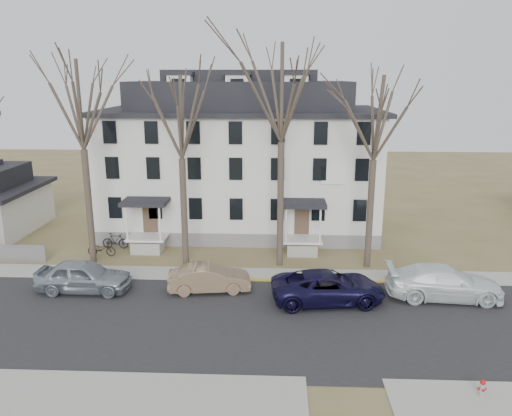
{
  "coord_description": "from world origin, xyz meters",
  "views": [
    {
      "loc": [
        0.78,
        -19.94,
        11.59
      ],
      "look_at": [
        -0.47,
        9.0,
        3.93
      ],
      "focal_mm": 35.0,
      "sensor_mm": 36.0,
      "label": 1
    }
  ],
  "objects_px": {
    "tree_mid_left": "(180,111)",
    "tree_far_left": "(79,98)",
    "car_white": "(444,283)",
    "fire_hydrant": "(482,388)",
    "tree_mid_right": "(376,112)",
    "car_silver": "(84,277)",
    "bicycle_right": "(115,241)",
    "bicycle_left": "(102,249)",
    "tree_center": "(282,85)",
    "car_navy": "(328,288)",
    "boarding_house": "(241,160)",
    "car_tan": "(209,279)"
  },
  "relations": [
    {
      "from": "bicycle_right",
      "to": "car_tan",
      "type": "bearing_deg",
      "value": -129.15
    },
    {
      "from": "bicycle_left",
      "to": "fire_hydrant",
      "type": "xyz_separation_m",
      "value": [
        19.29,
        -14.23,
        -0.12
      ]
    },
    {
      "from": "boarding_house",
      "to": "car_tan",
      "type": "height_order",
      "value": "boarding_house"
    },
    {
      "from": "car_navy",
      "to": "car_white",
      "type": "height_order",
      "value": "car_white"
    },
    {
      "from": "boarding_house",
      "to": "car_navy",
      "type": "relative_size",
      "value": 3.5
    },
    {
      "from": "bicycle_right",
      "to": "car_silver",
      "type": "bearing_deg",
      "value": -172.85
    },
    {
      "from": "boarding_house",
      "to": "bicycle_right",
      "type": "bearing_deg",
      "value": -146.09
    },
    {
      "from": "car_navy",
      "to": "bicycle_left",
      "type": "bearing_deg",
      "value": 59.41
    },
    {
      "from": "tree_mid_left",
      "to": "tree_mid_right",
      "type": "relative_size",
      "value": 1.0
    },
    {
      "from": "tree_mid_right",
      "to": "car_silver",
      "type": "distance_m",
      "value": 19.08
    },
    {
      "from": "car_white",
      "to": "bicycle_left",
      "type": "xyz_separation_m",
      "value": [
        -20.59,
        5.59,
        -0.39
      ]
    },
    {
      "from": "bicycle_left",
      "to": "fire_hydrant",
      "type": "relative_size",
      "value": 2.57
    },
    {
      "from": "tree_mid_right",
      "to": "boarding_house",
      "type": "bearing_deg",
      "value": 136.19
    },
    {
      "from": "tree_far_left",
      "to": "bicycle_left",
      "type": "distance_m",
      "value": 9.91
    },
    {
      "from": "tree_mid_right",
      "to": "car_tan",
      "type": "xyz_separation_m",
      "value": [
        -9.41,
        -4.23,
        -8.86
      ]
    },
    {
      "from": "car_navy",
      "to": "bicycle_right",
      "type": "distance_m",
      "value": 15.95
    },
    {
      "from": "car_tan",
      "to": "bicycle_left",
      "type": "bearing_deg",
      "value": 48.68
    },
    {
      "from": "car_tan",
      "to": "bicycle_left",
      "type": "distance_m",
      "value": 9.49
    },
    {
      "from": "car_tan",
      "to": "car_navy",
      "type": "distance_m",
      "value": 6.52
    },
    {
      "from": "car_silver",
      "to": "car_tan",
      "type": "relative_size",
      "value": 1.14
    },
    {
      "from": "bicycle_right",
      "to": "tree_far_left",
      "type": "bearing_deg",
      "value": 168.9
    },
    {
      "from": "tree_center",
      "to": "car_tan",
      "type": "xyz_separation_m",
      "value": [
        -3.91,
        -4.23,
        -10.34
      ]
    },
    {
      "from": "car_tan",
      "to": "car_white",
      "type": "xyz_separation_m",
      "value": [
        12.69,
        -0.33,
        0.14
      ]
    },
    {
      "from": "tree_far_left",
      "to": "car_navy",
      "type": "relative_size",
      "value": 2.31
    },
    {
      "from": "car_tan",
      "to": "bicycle_right",
      "type": "xyz_separation_m",
      "value": [
        -7.45,
        6.77,
        -0.19
      ]
    },
    {
      "from": "car_white",
      "to": "fire_hydrant",
      "type": "distance_m",
      "value": 8.75
    },
    {
      "from": "tree_mid_left",
      "to": "car_tan",
      "type": "xyz_separation_m",
      "value": [
        2.09,
        -4.23,
        -8.86
      ]
    },
    {
      "from": "fire_hydrant",
      "to": "tree_center",
      "type": "bearing_deg",
      "value": 119.56
    },
    {
      "from": "tree_far_left",
      "to": "car_silver",
      "type": "distance_m",
      "value": 10.56
    },
    {
      "from": "boarding_house",
      "to": "car_white",
      "type": "height_order",
      "value": "boarding_house"
    },
    {
      "from": "tree_mid_left",
      "to": "bicycle_left",
      "type": "distance_m",
      "value": 10.85
    },
    {
      "from": "car_navy",
      "to": "bicycle_right",
      "type": "relative_size",
      "value": 3.2
    },
    {
      "from": "tree_center",
      "to": "fire_hydrant",
      "type": "xyz_separation_m",
      "value": [
        7.49,
        -13.2,
        -10.72
      ]
    },
    {
      "from": "tree_mid_left",
      "to": "bicycle_left",
      "type": "relative_size",
      "value": 6.81
    },
    {
      "from": "car_tan",
      "to": "fire_hydrant",
      "type": "bearing_deg",
      "value": -135.87
    },
    {
      "from": "tree_center",
      "to": "bicycle_left",
      "type": "height_order",
      "value": "tree_center"
    },
    {
      "from": "tree_mid_right",
      "to": "car_white",
      "type": "relative_size",
      "value": 2.1
    },
    {
      "from": "car_silver",
      "to": "bicycle_left",
      "type": "xyz_separation_m",
      "value": [
        -0.95,
        5.57,
        -0.39
      ]
    },
    {
      "from": "boarding_house",
      "to": "car_white",
      "type": "relative_size",
      "value": 3.42
    },
    {
      "from": "car_silver",
      "to": "fire_hydrant",
      "type": "height_order",
      "value": "car_silver"
    },
    {
      "from": "tree_far_left",
      "to": "bicycle_right",
      "type": "height_order",
      "value": "tree_far_left"
    },
    {
      "from": "tree_mid_left",
      "to": "tree_far_left",
      "type": "bearing_deg",
      "value": 180.0
    },
    {
      "from": "tree_mid_left",
      "to": "bicycle_right",
      "type": "distance_m",
      "value": 10.81
    },
    {
      "from": "car_silver",
      "to": "car_navy",
      "type": "xyz_separation_m",
      "value": [
        13.38,
        -0.77,
        -0.05
      ]
    },
    {
      "from": "tree_mid_left",
      "to": "car_white",
      "type": "height_order",
      "value": "tree_mid_left"
    },
    {
      "from": "tree_mid_left",
      "to": "car_navy",
      "type": "relative_size",
      "value": 2.14
    },
    {
      "from": "car_navy",
      "to": "bicycle_left",
      "type": "xyz_separation_m",
      "value": [
        -14.33,
        6.34,
        -0.33
      ]
    },
    {
      "from": "tree_center",
      "to": "car_navy",
      "type": "distance_m",
      "value": 11.82
    },
    {
      "from": "tree_center",
      "to": "tree_mid_right",
      "type": "bearing_deg",
      "value": 0.0
    },
    {
      "from": "tree_mid_left",
      "to": "fire_hydrant",
      "type": "distance_m",
      "value": 21.01
    }
  ]
}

